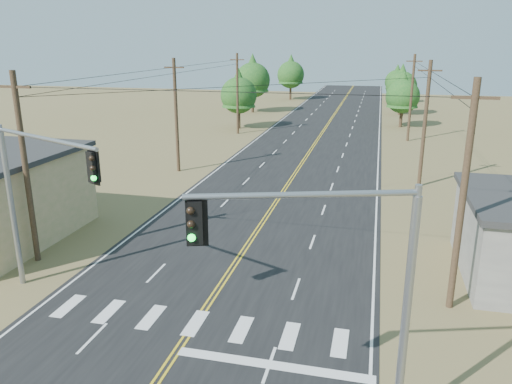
% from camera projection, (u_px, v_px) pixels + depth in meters
% --- Properties ---
extents(road, '(15.00, 200.00, 0.02)m').
position_uv_depth(road, '(288.00, 184.00, 41.32)').
color(road, black).
rests_on(road, ground).
extents(utility_pole_left_near, '(1.80, 0.30, 10.00)m').
position_uv_depth(utility_pole_left_near, '(26.00, 168.00, 25.48)').
color(utility_pole_left_near, '#4C3826').
rests_on(utility_pole_left_near, ground).
extents(utility_pole_left_mid, '(1.80, 0.30, 10.00)m').
position_uv_depth(utility_pole_left_mid, '(176.00, 115.00, 44.08)').
color(utility_pole_left_mid, '#4C3826').
rests_on(utility_pole_left_mid, ground).
extents(utility_pole_left_far, '(1.80, 0.30, 10.00)m').
position_uv_depth(utility_pole_left_far, '(237.00, 93.00, 62.69)').
color(utility_pole_left_far, '#4C3826').
rests_on(utility_pole_left_far, ground).
extents(utility_pole_right_near, '(1.80, 0.30, 10.00)m').
position_uv_depth(utility_pole_right_near, '(463.00, 197.00, 20.72)').
color(utility_pole_right_near, '#4C3826').
rests_on(utility_pole_right_near, ground).
extents(utility_pole_right_mid, '(1.80, 0.30, 10.00)m').
position_uv_depth(utility_pole_right_mid, '(425.00, 124.00, 39.33)').
color(utility_pole_right_mid, '#4C3826').
rests_on(utility_pole_right_mid, ground).
extents(utility_pole_right_far, '(1.80, 0.30, 10.00)m').
position_uv_depth(utility_pole_right_far, '(411.00, 97.00, 57.94)').
color(utility_pole_right_far, '#4C3826').
rests_on(utility_pole_right_far, ground).
extents(signal_mast_left, '(6.69, 3.20, 7.78)m').
position_uv_depth(signal_mast_left, '(32.00, 186.00, 21.58)').
color(signal_mast_left, gray).
rests_on(signal_mast_left, ground).
extents(signal_mast_right, '(6.05, 2.20, 7.70)m').
position_uv_depth(signal_mast_right, '(346.00, 273.00, 13.70)').
color(signal_mast_right, gray).
rests_on(signal_mast_right, ground).
extents(tree_left_near, '(4.85, 4.85, 8.08)m').
position_uv_depth(tree_left_near, '(239.00, 92.00, 66.67)').
color(tree_left_near, '#3F2D1E').
rests_on(tree_left_near, ground).
extents(tree_left_mid, '(5.74, 5.74, 9.57)m').
position_uv_depth(tree_left_mid, '(253.00, 77.00, 81.96)').
color(tree_left_mid, '#3F2D1E').
rests_on(tree_left_mid, ground).
extents(tree_left_far, '(5.41, 5.41, 9.02)m').
position_uv_depth(tree_left_far, '(291.00, 72.00, 100.52)').
color(tree_left_far, '#3F2D1E').
rests_on(tree_left_far, ground).
extents(tree_right_near, '(4.56, 4.56, 7.59)m').
position_uv_depth(tree_right_near, '(403.00, 93.00, 67.79)').
color(tree_right_near, '#3F2D1E').
rests_on(tree_right_near, ground).
extents(tree_right_mid, '(4.86, 4.86, 8.09)m').
position_uv_depth(tree_right_mid, '(402.00, 84.00, 79.35)').
color(tree_right_mid, '#3F2D1E').
rests_on(tree_right_mid, ground).
extents(tree_right_far, '(4.42, 4.42, 7.36)m').
position_uv_depth(tree_right_far, '(397.00, 79.00, 94.94)').
color(tree_right_far, '#3F2D1E').
rests_on(tree_right_far, ground).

